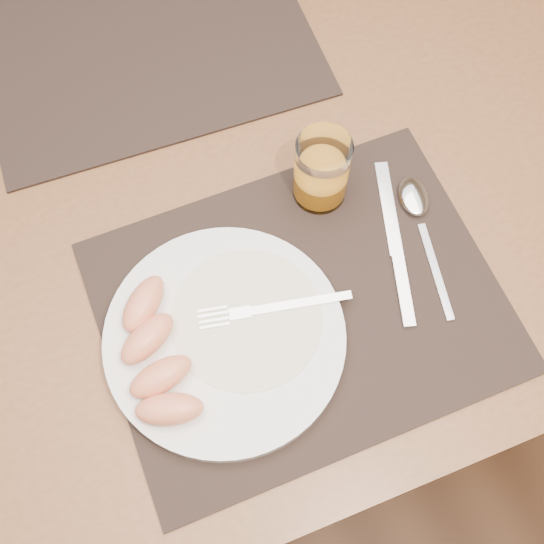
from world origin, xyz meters
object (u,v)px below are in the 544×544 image
Objects in this scene: fork at (261,310)px; knife at (397,255)px; plate at (225,338)px; placemat_near at (301,306)px; placemat_far at (145,42)px; table at (222,195)px; juice_glass at (321,173)px; spoon at (417,207)px.

fork is 0.81× the size of knife.
fork is (0.05, 0.01, 0.01)m from plate.
plate is (-0.10, -0.01, 0.01)m from placemat_near.
knife is (0.18, -0.42, 0.00)m from placemat_far.
placemat_far is at bearing 97.32° from table.
placemat_far is (-0.05, 0.44, 0.00)m from placemat_near.
knife is 2.17× the size of juice_glass.
fork is 0.91× the size of spoon.
placemat_far is (-0.03, 0.22, 0.09)m from table.
plate is at bearing -95.58° from placemat_far.
table is 8.03× the size of fork.
fork reaches higher than placemat_near.
table is 3.11× the size of placemat_far.
placemat_near is (0.02, -0.22, 0.09)m from table.
fork is (0.01, -0.43, 0.02)m from placemat_far.
placemat_far is 2.35× the size of spoon.
juice_glass is (0.13, 0.13, 0.03)m from fork.
table is 0.27m from spoon.
plate is 1.26× the size of knife.
fork is at bearing -96.11° from table.
placemat_far is 2.58× the size of fork.
juice_glass is at bearing 38.57° from plate.
knife reaches higher than placemat_near.
fork is at bearing -134.80° from juice_glass.
juice_glass is at bearing 45.20° from fork.
juice_glass is (-0.05, 0.12, 0.04)m from knife.
knife is (0.15, -0.20, 0.09)m from table.
knife is 0.07m from spoon.
spoon is (0.20, -0.16, 0.09)m from table.
plate is at bearing -165.32° from fork.
knife is 1.12× the size of spoon.
placemat_near is at bearing -172.90° from knife.
fork reaches higher than plate.
juice_glass is (-0.10, 0.07, 0.04)m from spoon.
placemat_far is 0.46m from knife.
plate is at bearing -141.43° from juice_glass.
spoon is (0.23, 0.06, -0.01)m from fork.
fork reaches higher than placemat_far.
table is 0.26m from plate.
knife is (0.13, 0.02, 0.00)m from placemat_near.
spoon is 0.13m from juice_glass.
placemat_near is 0.44m from placemat_far.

